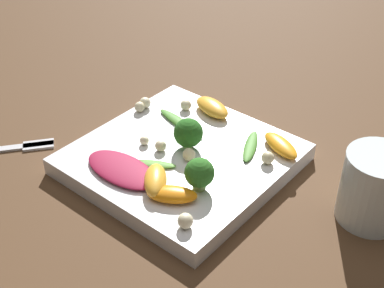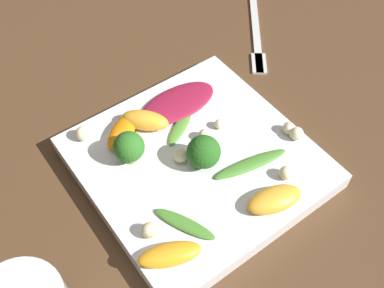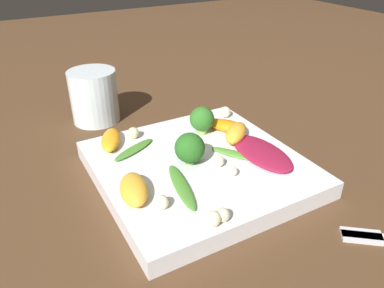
% 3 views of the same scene
% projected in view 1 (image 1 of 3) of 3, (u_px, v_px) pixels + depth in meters
% --- Properties ---
extents(ground_plane, '(2.40, 2.40, 0.00)m').
position_uv_depth(ground_plane, '(182.00, 166.00, 0.71)').
color(ground_plane, '#4C331E').
extents(plate, '(0.25, 0.25, 0.02)m').
position_uv_depth(plate, '(182.00, 159.00, 0.70)').
color(plate, white).
rests_on(plate, ground_plane).
extents(drinking_glass, '(0.08, 0.08, 0.09)m').
position_uv_depth(drinking_glass, '(375.00, 188.00, 0.60)').
color(drinking_glass, silver).
rests_on(drinking_glass, ground_plane).
extents(radicchio_leaf_0, '(0.05, 0.11, 0.01)m').
position_uv_depth(radicchio_leaf_0, '(122.00, 169.00, 0.66)').
color(radicchio_leaf_0, maroon).
rests_on(radicchio_leaf_0, plate).
extents(orange_segment_0, '(0.05, 0.07, 0.02)m').
position_uv_depth(orange_segment_0, '(281.00, 145.00, 0.69)').
color(orange_segment_0, orange).
rests_on(orange_segment_0, plate).
extents(orange_segment_1, '(0.06, 0.06, 0.02)m').
position_uv_depth(orange_segment_1, '(155.00, 180.00, 0.63)').
color(orange_segment_1, '#FCAD33').
rests_on(orange_segment_1, plate).
extents(orange_segment_2, '(0.05, 0.07, 0.02)m').
position_uv_depth(orange_segment_2, '(212.00, 107.00, 0.77)').
color(orange_segment_2, '#FCAD33').
rests_on(orange_segment_2, plate).
extents(orange_segment_3, '(0.05, 0.06, 0.02)m').
position_uv_depth(orange_segment_3, '(172.00, 194.00, 0.61)').
color(orange_segment_3, orange).
rests_on(orange_segment_3, plate).
extents(broccoli_floret_0, '(0.04, 0.04, 0.04)m').
position_uv_depth(broccoli_floret_0, '(190.00, 134.00, 0.69)').
color(broccoli_floret_0, '#7A9E51').
rests_on(broccoli_floret_0, plate).
extents(broccoli_floret_1, '(0.04, 0.04, 0.04)m').
position_uv_depth(broccoli_floret_1, '(199.00, 173.00, 0.62)').
color(broccoli_floret_1, '#84AD5B').
rests_on(broccoli_floret_1, plate).
extents(arugula_sprig_0, '(0.07, 0.04, 0.01)m').
position_uv_depth(arugula_sprig_0, '(250.00, 146.00, 0.70)').
color(arugula_sprig_0, '#47842D').
rests_on(arugula_sprig_0, plate).
extents(arugula_sprig_1, '(0.05, 0.06, 0.00)m').
position_uv_depth(arugula_sprig_1, '(151.00, 164.00, 0.67)').
color(arugula_sprig_1, '#518E33').
rests_on(arugula_sprig_1, plate).
extents(arugula_sprig_2, '(0.03, 0.09, 0.01)m').
position_uv_depth(arugula_sprig_2, '(181.00, 123.00, 0.74)').
color(arugula_sprig_2, '#47842D').
rests_on(arugula_sprig_2, plate).
extents(macadamia_nut_0, '(0.02, 0.02, 0.02)m').
position_uv_depth(macadamia_nut_0, '(140.00, 107.00, 0.77)').
color(macadamia_nut_0, beige).
rests_on(macadamia_nut_0, plate).
extents(macadamia_nut_1, '(0.02, 0.02, 0.02)m').
position_uv_depth(macadamia_nut_1, '(185.00, 221.00, 0.58)').
color(macadamia_nut_1, beige).
rests_on(macadamia_nut_1, plate).
extents(macadamia_nut_2, '(0.01, 0.01, 0.01)m').
position_uv_depth(macadamia_nut_2, '(144.00, 140.00, 0.70)').
color(macadamia_nut_2, beige).
rests_on(macadamia_nut_2, plate).
extents(macadamia_nut_3, '(0.02, 0.02, 0.02)m').
position_uv_depth(macadamia_nut_3, '(145.00, 103.00, 0.78)').
color(macadamia_nut_3, beige).
rests_on(macadamia_nut_3, plate).
extents(macadamia_nut_4, '(0.02, 0.02, 0.02)m').
position_uv_depth(macadamia_nut_4, '(189.00, 154.00, 0.68)').
color(macadamia_nut_4, beige).
rests_on(macadamia_nut_4, plate).
extents(macadamia_nut_5, '(0.02, 0.02, 0.02)m').
position_uv_depth(macadamia_nut_5, '(268.00, 158.00, 0.67)').
color(macadamia_nut_5, beige).
rests_on(macadamia_nut_5, plate).
extents(macadamia_nut_6, '(0.02, 0.02, 0.02)m').
position_uv_depth(macadamia_nut_6, '(186.00, 105.00, 0.77)').
color(macadamia_nut_6, beige).
rests_on(macadamia_nut_6, plate).
extents(macadamia_nut_7, '(0.01, 0.01, 0.01)m').
position_uv_depth(macadamia_nut_7, '(161.00, 146.00, 0.69)').
color(macadamia_nut_7, beige).
rests_on(macadamia_nut_7, plate).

